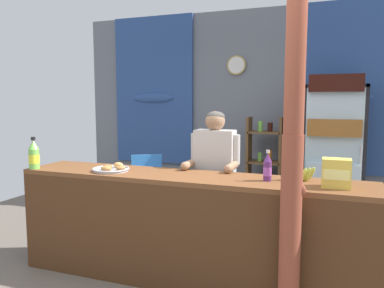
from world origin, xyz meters
name	(u,v)px	position (x,y,z in m)	size (l,w,h in m)	color
ground_plane	(212,250)	(0.00, 1.15, 0.00)	(7.45, 7.45, 0.00)	#665B51
back_wall_curtained	(247,108)	(-0.01, 2.91, 1.49)	(5.25, 0.22, 2.90)	slate
stall_counter	(183,220)	(0.00, 0.30, 0.59)	(3.10, 0.55, 0.95)	brown
timber_post	(293,143)	(0.91, 0.03, 1.31)	(0.17, 0.15, 2.74)	brown
drink_fridge	(333,146)	(1.18, 2.35, 1.04)	(0.71, 0.70, 1.90)	black
bottle_shelf_rack	(264,165)	(0.31, 2.55, 0.72)	(0.48, 0.28, 1.37)	brown
plastic_lawn_chair	(148,183)	(-1.14, 1.89, 0.49)	(0.61, 0.61, 0.86)	#3884D6
shopkeeper	(215,168)	(0.10, 0.88, 0.94)	(0.49, 0.42, 1.50)	#28282D
soda_bottle_lime_soda	(34,155)	(-1.47, 0.20, 1.08)	(0.10, 0.10, 0.30)	#75C64C
soda_bottle_grape_soda	(267,168)	(0.68, 0.42, 1.06)	(0.07, 0.07, 0.25)	#56286B
snack_box_instant_noodle	(336,173)	(1.20, 0.35, 1.06)	(0.20, 0.14, 0.22)	#EAD14C
pastry_tray	(111,169)	(-0.73, 0.34, 0.98)	(0.34, 0.34, 0.07)	#BCBCC1
banana_bunch	(299,174)	(0.92, 0.51, 1.01)	(0.28, 0.06, 0.16)	#B7C647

